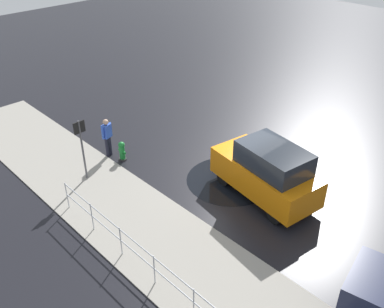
# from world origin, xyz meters

# --- Properties ---
(ground_plane) EXTENTS (60.00, 60.00, 0.00)m
(ground_plane) POSITION_xyz_m (0.00, 0.00, 0.00)
(ground_plane) COLOR black
(kerb_strip) EXTENTS (24.00, 3.20, 0.04)m
(kerb_strip) POSITION_xyz_m (0.00, 4.20, 0.02)
(kerb_strip) COLOR gray
(kerb_strip) RESTS_ON ground
(moving_hatchback) EXTENTS (4.11, 2.26, 2.06)m
(moving_hatchback) POSITION_xyz_m (-1.41, 0.06, 1.03)
(moving_hatchback) COLOR orange
(moving_hatchback) RESTS_ON ground
(fire_hydrant) EXTENTS (0.42, 0.31, 0.80)m
(fire_hydrant) POSITION_xyz_m (3.97, 2.24, 0.40)
(fire_hydrant) COLOR #197A2D
(fire_hydrant) RESTS_ON ground
(pedestrian) EXTENTS (0.33, 0.55, 1.62)m
(pedestrian) POSITION_xyz_m (4.61, 2.43, 0.96)
(pedestrian) COLOR blue
(pedestrian) RESTS_ON ground
(metal_railing) EXTENTS (7.58, 0.04, 1.05)m
(metal_railing) POSITION_xyz_m (-1.04, 5.35, 0.71)
(metal_railing) COLOR #B7BABF
(metal_railing) RESTS_ON ground
(sign_post) EXTENTS (0.07, 0.44, 2.40)m
(sign_post) POSITION_xyz_m (3.83, 3.97, 1.58)
(sign_post) COLOR #4C4C51
(sign_post) RESTS_ON ground
(puddle_patch) EXTENTS (3.17, 3.17, 0.01)m
(puddle_patch) POSITION_xyz_m (0.08, 0.24, 0.00)
(puddle_patch) COLOR black
(puddle_patch) RESTS_ON ground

